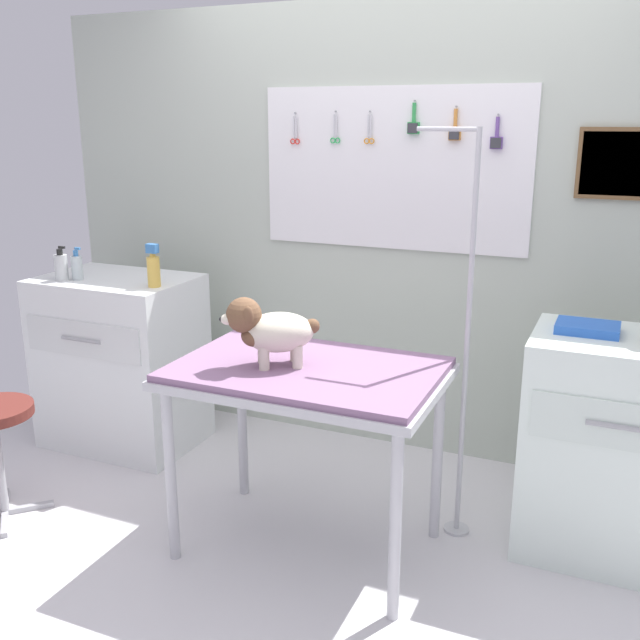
# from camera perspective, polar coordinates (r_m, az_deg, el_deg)

# --- Properties ---
(ground) EXTENTS (4.40, 4.00, 0.04)m
(ground) POSITION_cam_1_polar(r_m,az_deg,el_deg) (3.07, -2.01, -19.18)
(ground) COLOR silver
(rear_wall_panel) EXTENTS (4.00, 0.11, 2.30)m
(rear_wall_panel) POSITION_cam_1_polar(r_m,az_deg,el_deg) (3.75, 6.34, 6.85)
(rear_wall_panel) COLOR #B0BAAA
(rear_wall_panel) RESTS_ON ground
(grooming_table) EXTENTS (1.05, 0.69, 0.80)m
(grooming_table) POSITION_cam_1_polar(r_m,az_deg,el_deg) (2.84, -1.04, -5.12)
(grooming_table) COLOR #B7B7BC
(grooming_table) RESTS_ON ground
(grooming_arm) EXTENTS (0.30, 0.11, 1.70)m
(grooming_arm) POSITION_cam_1_polar(r_m,az_deg,el_deg) (2.99, 11.35, -2.88)
(grooming_arm) COLOR #B7B7BC
(grooming_arm) RESTS_ON ground
(dog) EXTENTS (0.36, 0.29, 0.28)m
(dog) POSITION_cam_1_polar(r_m,az_deg,el_deg) (2.78, -4.09, -0.74)
(dog) COLOR beige
(dog) RESTS_ON grooming_table
(counter_left) EXTENTS (0.80, 0.58, 0.93)m
(counter_left) POSITION_cam_1_polar(r_m,az_deg,el_deg) (4.05, -15.45, -3.15)
(counter_left) COLOR silver
(counter_left) RESTS_ON ground
(cabinet_right) EXTENTS (0.68, 0.54, 0.92)m
(cabinet_right) POSITION_cam_1_polar(r_m,az_deg,el_deg) (3.17, 22.13, -9.29)
(cabinet_right) COLOR silver
(cabinet_right) RESTS_ON ground
(pump_bottle_white) EXTENTS (0.06, 0.06, 0.21)m
(pump_bottle_white) POSITION_cam_1_polar(r_m,az_deg,el_deg) (3.65, -13.05, 3.99)
(pump_bottle_white) COLOR gold
(pump_bottle_white) RESTS_ON counter_left
(spray_bottle_tall) EXTENTS (0.06, 0.06, 0.17)m
(spray_bottle_tall) POSITION_cam_1_polar(r_m,az_deg,el_deg) (3.92, -18.69, 3.99)
(spray_bottle_tall) COLOR #AEBBBC
(spray_bottle_tall) RESTS_ON counter_left
(conditioner_bottle) EXTENTS (0.07, 0.07, 0.18)m
(conditioner_bottle) POSITION_cam_1_polar(r_m,az_deg,el_deg) (3.94, -19.82, 3.99)
(conditioner_bottle) COLOR #B8BCBC
(conditioner_bottle) RESTS_ON counter_left
(supply_tray) EXTENTS (0.24, 0.18, 0.04)m
(supply_tray) POSITION_cam_1_polar(r_m,az_deg,el_deg) (3.03, 20.44, -0.58)
(supply_tray) COLOR blue
(supply_tray) RESTS_ON cabinet_right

